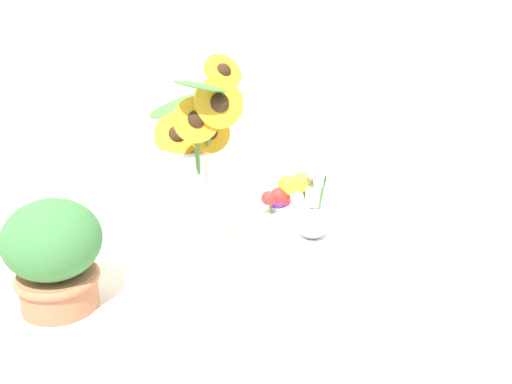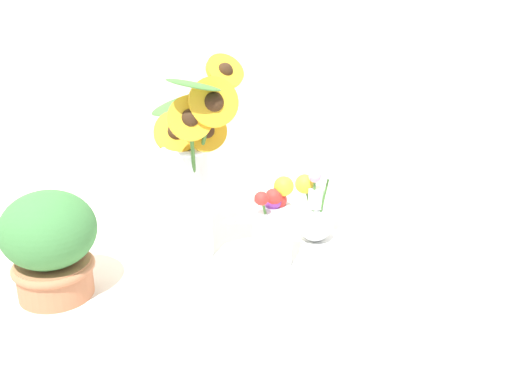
{
  "view_description": "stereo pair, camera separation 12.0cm",
  "coord_description": "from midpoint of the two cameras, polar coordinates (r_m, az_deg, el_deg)",
  "views": [
    {
      "loc": [
        -0.41,
        -1.01,
        0.59
      ],
      "look_at": [
        -0.01,
        0.03,
        0.14
      ],
      "focal_mm": 42.0,
      "sensor_mm": 36.0,
      "label": 1
    },
    {
      "loc": [
        -0.29,
        -1.05,
        0.59
      ],
      "look_at": [
        -0.01,
        0.03,
        0.14
      ],
      "focal_mm": 42.0,
      "sensor_mm": 36.0,
      "label": 2
    }
  ],
  "objects": [
    {
      "name": "mason_jar_sunflowers",
      "position": [
        1.15,
        -3.19,
        1.48
      ],
      "size": [
        0.19,
        0.22,
        0.4
      ],
      "color": "silver",
      "rests_on": "serving_tray"
    },
    {
      "name": "ground_plane",
      "position": [
        1.24,
        3.61,
        -6.58
      ],
      "size": [
        6.0,
        6.0,
        0.0
      ],
      "primitive_type": "plane",
      "color": "silver"
    },
    {
      "name": "potted_plant",
      "position": [
        1.11,
        -16.16,
        -4.78
      ],
      "size": [
        0.17,
        0.17,
        0.2
      ],
      "color": "#B7704C",
      "rests_on": "ground_plane"
    },
    {
      "name": "vase_bulb_right",
      "position": [
        1.26,
        8.44,
        -1.69
      ],
      "size": [
        0.08,
        0.08,
        0.19
      ],
      "color": "white",
      "rests_on": "serving_tray"
    },
    {
      "name": "vase_small_center",
      "position": [
        1.14,
        4.54,
        -3.46
      ],
      "size": [
        0.09,
        0.09,
        0.18
      ],
      "color": "white",
      "rests_on": "serving_tray"
    },
    {
      "name": "serving_tray",
      "position": [
        1.25,
        2.75,
        -5.69
      ],
      "size": [
        0.53,
        0.53,
        0.02
      ],
      "color": "white",
      "rests_on": "ground_plane"
    }
  ]
}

